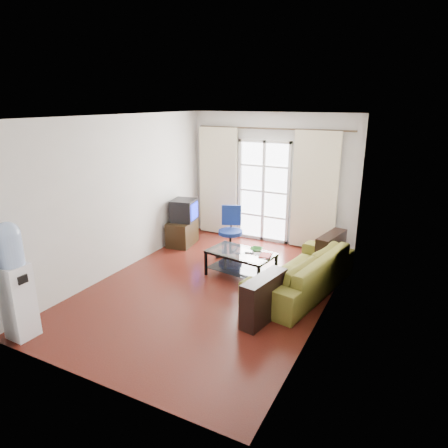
{
  "coord_description": "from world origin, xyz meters",
  "views": [
    {
      "loc": [
        2.87,
        -5.18,
        2.92
      ],
      "look_at": [
        0.04,
        0.35,
        0.99
      ],
      "focal_mm": 32.0,
      "sensor_mm": 36.0,
      "label": 1
    }
  ],
  "objects_px": {
    "sofa": "(302,271)",
    "crt_tv": "(183,210)",
    "task_chair": "(231,241)",
    "water_cooler": "(15,279)",
    "coffee_table": "(241,261)",
    "tv_stand": "(182,233)"
  },
  "relations": [
    {
      "from": "sofa",
      "to": "crt_tv",
      "type": "bearing_deg",
      "value": -98.91
    },
    {
      "from": "task_chair",
      "to": "water_cooler",
      "type": "distance_m",
      "value": 3.97
    },
    {
      "from": "crt_tv",
      "to": "task_chair",
      "type": "distance_m",
      "value": 1.26
    },
    {
      "from": "coffee_table",
      "to": "crt_tv",
      "type": "relative_size",
      "value": 2.1
    },
    {
      "from": "sofa",
      "to": "crt_tv",
      "type": "distance_m",
      "value": 3.05
    },
    {
      "from": "tv_stand",
      "to": "coffee_table",
      "type": "bearing_deg",
      "value": -35.84
    },
    {
      "from": "coffee_table",
      "to": "tv_stand",
      "type": "height_order",
      "value": "tv_stand"
    },
    {
      "from": "sofa",
      "to": "crt_tv",
      "type": "height_order",
      "value": "crt_tv"
    },
    {
      "from": "coffee_table",
      "to": "crt_tv",
      "type": "distance_m",
      "value": 2.07
    },
    {
      "from": "sofa",
      "to": "crt_tv",
      "type": "relative_size",
      "value": 4.13
    },
    {
      "from": "crt_tv",
      "to": "water_cooler",
      "type": "bearing_deg",
      "value": -100.8
    },
    {
      "from": "tv_stand",
      "to": "task_chair",
      "type": "distance_m",
      "value": 1.17
    },
    {
      "from": "sofa",
      "to": "task_chair",
      "type": "xyz_separation_m",
      "value": [
        -1.69,
        0.87,
        -0.04
      ]
    },
    {
      "from": "task_chair",
      "to": "water_cooler",
      "type": "bearing_deg",
      "value": -128.06
    },
    {
      "from": "coffee_table",
      "to": "tv_stand",
      "type": "bearing_deg",
      "value": 152.84
    },
    {
      "from": "task_chair",
      "to": "water_cooler",
      "type": "xyz_separation_m",
      "value": [
        -1.12,
        -3.78,
        0.52
      ]
    },
    {
      "from": "crt_tv",
      "to": "task_chair",
      "type": "relative_size",
      "value": 0.6
    },
    {
      "from": "crt_tv",
      "to": "water_cooler",
      "type": "distance_m",
      "value": 3.9
    },
    {
      "from": "tv_stand",
      "to": "crt_tv",
      "type": "bearing_deg",
      "value": 79.74
    },
    {
      "from": "sofa",
      "to": "water_cooler",
      "type": "height_order",
      "value": "water_cooler"
    },
    {
      "from": "coffee_table",
      "to": "task_chair",
      "type": "relative_size",
      "value": 1.25
    },
    {
      "from": "coffee_table",
      "to": "tv_stand",
      "type": "xyz_separation_m",
      "value": [
        -1.78,
        0.91,
        -0.04
      ]
    }
  ]
}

